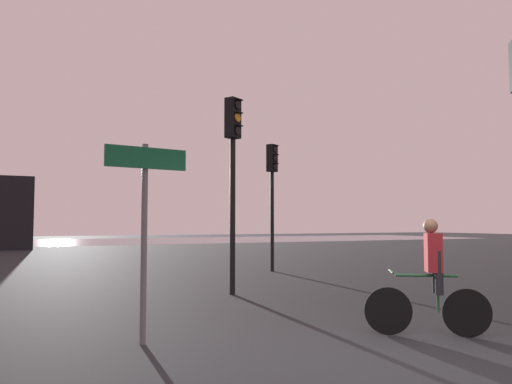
% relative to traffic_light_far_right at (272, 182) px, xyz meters
% --- Properties ---
extents(ground_plane, '(120.00, 120.00, 0.00)m').
position_rel_traffic_light_far_right_xyz_m(ground_plane, '(-3.61, -10.20, -2.89)').
color(ground_plane, black).
extents(water_strip, '(80.00, 16.00, 0.01)m').
position_rel_traffic_light_far_right_xyz_m(water_strip, '(-3.61, 29.47, -2.89)').
color(water_strip, slate).
rests_on(water_strip, ground).
extents(traffic_light_far_right, '(0.39, 0.41, 4.14)m').
position_rel_traffic_light_far_right_xyz_m(traffic_light_far_right, '(0.00, 0.00, 0.00)').
color(traffic_light_far_right, black).
rests_on(traffic_light_far_right, ground).
extents(traffic_light_center, '(0.40, 0.42, 4.35)m').
position_rel_traffic_light_far_right_xyz_m(traffic_light_center, '(-3.24, -4.30, 0.13)').
color(traffic_light_center, black).
rests_on(traffic_light_center, ground).
extents(direction_sign_post, '(1.10, 0.17, 2.60)m').
position_rel_traffic_light_far_right_xyz_m(direction_sign_post, '(-6.05, -7.94, -1.20)').
color(direction_sign_post, slate).
rests_on(direction_sign_post, ground).
extents(cyclist, '(1.43, 1.00, 1.62)m').
position_rel_traffic_light_far_right_xyz_m(cyclist, '(-2.34, -9.19, -2.07)').
color(cyclist, black).
rests_on(cyclist, ground).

